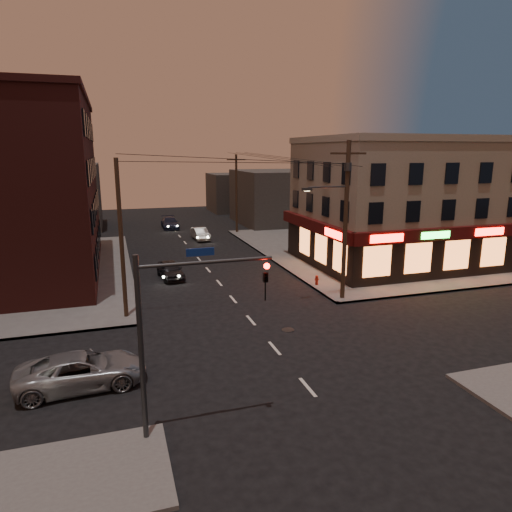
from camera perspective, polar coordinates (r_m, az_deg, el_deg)
name	(u,v)px	position (r m, az deg, el deg)	size (l,w,h in m)	color
ground	(275,348)	(22.93, 2.34, -11.46)	(120.00, 120.00, 0.00)	black
sidewalk_ne	(380,248)	(47.05, 15.19, 0.97)	(24.00, 28.00, 0.15)	#514F4C
pizza_building	(399,202)	(40.54, 17.39, 6.52)	(15.85, 12.85, 10.50)	gray
brick_apartment	(9,190)	(39.40, -28.51, 7.29)	(12.00, 20.00, 13.00)	#451816
bg_building_ne_a	(277,197)	(61.67, 2.59, 7.37)	(10.00, 12.00, 7.00)	#3F3D3A
bg_building_nw	(62,196)	(62.13, -23.08, 6.87)	(9.00, 10.00, 8.00)	#3F3D3A
bg_building_ne_b	(235,192)	(74.42, -2.62, 7.94)	(8.00, 8.00, 6.00)	#3F3D3A
utility_pole_main	(344,212)	(29.19, 10.98, 5.41)	(4.20, 0.44, 10.00)	#382619
utility_pole_far	(236,194)	(53.69, -2.46, 7.78)	(0.26, 0.26, 9.00)	#382619
utility_pole_west	(121,240)	(26.56, -16.48, 1.95)	(0.24, 0.24, 9.00)	#382619
traffic_signal	(172,320)	(15.07, -10.40, -7.92)	(4.49, 0.32, 6.47)	#333538
suv_cross	(82,371)	(20.52, -20.94, -13.23)	(2.37, 5.14, 1.43)	gray
sedan_near	(170,270)	(35.33, -10.65, -1.72)	(1.57, 3.90, 1.33)	black
sedan_mid	(200,234)	(50.35, -6.97, 2.77)	(1.40, 4.00, 1.32)	gray
sedan_far	(170,223)	(58.45, -10.72, 4.09)	(1.97, 4.85, 1.41)	#191F33
fire_hydrant	(317,280)	(32.92, 7.60, -2.93)	(0.31, 0.31, 0.70)	maroon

